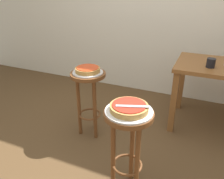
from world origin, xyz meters
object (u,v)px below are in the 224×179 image
pizza_foreground (129,108)px  cup_near_edge (211,63)px  pizza_middle (88,70)px  serving_plate_middle (88,72)px  pizza_server_knife (132,106)px  serving_plate_foreground (129,111)px  stool_middle (89,91)px  stool_foreground (128,135)px

pizza_foreground → cup_near_edge: cup_near_edge is taller
pizza_foreground → pizza_middle: (-0.61, 0.54, 0.00)m
serving_plate_middle → pizza_server_knife: pizza_server_knife is taller
pizza_server_knife → cup_near_edge: bearing=48.9°
serving_plate_foreground → stool_middle: bearing=138.9°
stool_foreground → pizza_server_knife: bearing=-33.7°
pizza_foreground → stool_middle: bearing=138.9°
stool_foreground → serving_plate_middle: bearing=138.9°
cup_near_edge → pizza_middle: bearing=-153.5°
serving_plate_foreground → serving_plate_middle: bearing=138.9°
serving_plate_foreground → serving_plate_middle: size_ratio=1.11×
stool_foreground → pizza_server_knife: (0.03, -0.02, 0.25)m
stool_foreground → cup_near_edge: (0.46, 1.07, 0.27)m
serving_plate_middle → cup_near_edge: cup_near_edge is taller
serving_plate_foreground → cup_near_edge: size_ratio=3.64×
stool_foreground → serving_plate_foreground: 0.20m
stool_middle → pizza_server_knife: pizza_server_knife is taller
stool_foreground → pizza_foreground: pizza_foreground is taller
pizza_foreground → serving_plate_middle: bearing=138.9°
serving_plate_foreground → cup_near_edge: cup_near_edge is taller
stool_middle → pizza_server_knife: (0.64, -0.56, 0.25)m
serving_plate_foreground → stool_middle: 0.84m
stool_foreground → serving_plate_foreground: size_ratio=2.12×
serving_plate_middle → stool_foreground: bearing=-41.1°
serving_plate_middle → pizza_foreground: bearing=-41.1°
pizza_server_knife → stool_foreground: bearing=126.8°
serving_plate_foreground → pizza_middle: (-0.61, 0.54, 0.03)m
stool_foreground → pizza_foreground: 0.23m
stool_foreground → pizza_foreground: bearing=135.0°
pizza_foreground → pizza_server_knife: pizza_server_knife is taller
stool_middle → cup_near_edge: bearing=26.5°
serving_plate_foreground → pizza_server_knife: (0.03, -0.02, 0.06)m
serving_plate_middle → pizza_middle: bearing=0.0°
cup_near_edge → pizza_server_knife: (-0.43, -1.09, -0.02)m
serving_plate_middle → serving_plate_foreground: bearing=-41.1°
pizza_server_knife → pizza_middle: bearing=119.6°
pizza_middle → serving_plate_middle: bearing=0.0°
pizza_foreground → cup_near_edge: (0.46, 1.07, 0.05)m
pizza_foreground → pizza_server_knife: 0.04m
pizza_middle → cup_near_edge: size_ratio=2.67×
stool_foreground → cup_near_edge: cup_near_edge is taller
serving_plate_middle → cup_near_edge: bearing=26.5°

